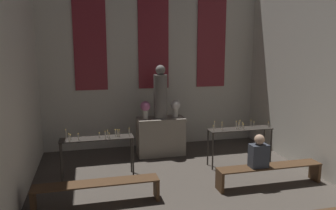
{
  "coord_description": "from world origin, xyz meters",
  "views": [
    {
      "loc": [
        -1.82,
        1.58,
        2.83
      ],
      "look_at": [
        0.0,
        8.92,
        1.47
      ],
      "focal_mm": 35.0,
      "sensor_mm": 36.0,
      "label": 1
    }
  ],
  "objects_px": {
    "statue": "(161,94)",
    "flower_vase_left": "(145,108)",
    "person_seated": "(259,153)",
    "candle_rack_left": "(97,144)",
    "candle_rack_right": "(240,134)",
    "flower_vase_right": "(175,107)",
    "altar": "(161,136)",
    "pew_back_right": "(269,171)",
    "pew_back_left": "(97,188)"
  },
  "relations": [
    {
      "from": "candle_rack_left",
      "to": "candle_rack_right",
      "type": "height_order",
      "value": "same"
    },
    {
      "from": "person_seated",
      "to": "statue",
      "type": "bearing_deg",
      "value": 120.71
    },
    {
      "from": "flower_vase_right",
      "to": "pew_back_left",
      "type": "distance_m",
      "value": 3.4
    },
    {
      "from": "person_seated",
      "to": "pew_back_right",
      "type": "bearing_deg",
      "value": 0.0
    },
    {
      "from": "candle_rack_left",
      "to": "person_seated",
      "type": "relative_size",
      "value": 2.3
    },
    {
      "from": "statue",
      "to": "pew_back_left",
      "type": "bearing_deg",
      "value": -125.02
    },
    {
      "from": "altar",
      "to": "candle_rack_left",
      "type": "height_order",
      "value": "candle_rack_left"
    },
    {
      "from": "altar",
      "to": "pew_back_right",
      "type": "relative_size",
      "value": 0.55
    },
    {
      "from": "flower_vase_left",
      "to": "candle_rack_right",
      "type": "relative_size",
      "value": 0.29
    },
    {
      "from": "statue",
      "to": "candle_rack_left",
      "type": "distance_m",
      "value": 2.23
    },
    {
      "from": "pew_back_right",
      "to": "person_seated",
      "type": "bearing_deg",
      "value": -180.0
    },
    {
      "from": "candle_rack_right",
      "to": "person_seated",
      "type": "distance_m",
      "value": 1.27
    },
    {
      "from": "flower_vase_left",
      "to": "flower_vase_right",
      "type": "distance_m",
      "value": 0.8
    },
    {
      "from": "flower_vase_left",
      "to": "candle_rack_right",
      "type": "xyz_separation_m",
      "value": [
        2.06,
        -1.21,
        -0.5
      ]
    },
    {
      "from": "statue",
      "to": "candle_rack_right",
      "type": "distance_m",
      "value": 2.23
    },
    {
      "from": "flower_vase_right",
      "to": "candle_rack_right",
      "type": "xyz_separation_m",
      "value": [
        1.27,
        -1.21,
        -0.5
      ]
    },
    {
      "from": "candle_rack_left",
      "to": "flower_vase_right",
      "type": "bearing_deg",
      "value": 30.44
    },
    {
      "from": "statue",
      "to": "pew_back_left",
      "type": "xyz_separation_m",
      "value": [
        -1.73,
        -2.47,
        -1.3
      ]
    },
    {
      "from": "flower_vase_right",
      "to": "person_seated",
      "type": "bearing_deg",
      "value": -66.63
    },
    {
      "from": "altar",
      "to": "flower_vase_right",
      "type": "xyz_separation_m",
      "value": [
        0.4,
        -0.0,
        0.78
      ]
    },
    {
      "from": "flower_vase_left",
      "to": "pew_back_left",
      "type": "distance_m",
      "value": 2.96
    },
    {
      "from": "statue",
      "to": "candle_rack_left",
      "type": "xyz_separation_m",
      "value": [
        -1.67,
        -1.21,
        -0.84
      ]
    },
    {
      "from": "statue",
      "to": "person_seated",
      "type": "xyz_separation_m",
      "value": [
        1.47,
        -2.47,
        -0.9
      ]
    },
    {
      "from": "flower_vase_left",
      "to": "altar",
      "type": "bearing_deg",
      "value": 0.0
    },
    {
      "from": "altar",
      "to": "pew_back_left",
      "type": "height_order",
      "value": "altar"
    },
    {
      "from": "statue",
      "to": "flower_vase_left",
      "type": "distance_m",
      "value": 0.53
    },
    {
      "from": "statue",
      "to": "candle_rack_right",
      "type": "height_order",
      "value": "statue"
    },
    {
      "from": "altar",
      "to": "statue",
      "type": "bearing_deg",
      "value": 0.0
    },
    {
      "from": "candle_rack_right",
      "to": "candle_rack_left",
      "type": "bearing_deg",
      "value": -179.95
    },
    {
      "from": "altar",
      "to": "candle_rack_left",
      "type": "xyz_separation_m",
      "value": [
        -1.67,
        -1.21,
        0.28
      ]
    },
    {
      "from": "flower_vase_left",
      "to": "candle_rack_left",
      "type": "bearing_deg",
      "value": -136.23
    },
    {
      "from": "flower_vase_right",
      "to": "pew_back_left",
      "type": "relative_size",
      "value": 0.2
    },
    {
      "from": "flower_vase_left",
      "to": "pew_back_left",
      "type": "bearing_deg",
      "value": -118.32
    },
    {
      "from": "flower_vase_right",
      "to": "candle_rack_left",
      "type": "xyz_separation_m",
      "value": [
        -2.07,
        -1.21,
        -0.5
      ]
    },
    {
      "from": "statue",
      "to": "pew_back_right",
      "type": "relative_size",
      "value": 0.61
    },
    {
      "from": "altar",
      "to": "candle_rack_right",
      "type": "xyz_separation_m",
      "value": [
        1.66,
        -1.21,
        0.28
      ]
    },
    {
      "from": "pew_back_right",
      "to": "person_seated",
      "type": "height_order",
      "value": "person_seated"
    },
    {
      "from": "altar",
      "to": "person_seated",
      "type": "distance_m",
      "value": 2.88
    },
    {
      "from": "statue",
      "to": "person_seated",
      "type": "height_order",
      "value": "statue"
    },
    {
      "from": "pew_back_left",
      "to": "pew_back_right",
      "type": "height_order",
      "value": "same"
    },
    {
      "from": "statue",
      "to": "flower_vase_left",
      "type": "xyz_separation_m",
      "value": [
        -0.4,
        -0.0,
        -0.35
      ]
    },
    {
      "from": "statue",
      "to": "pew_back_left",
      "type": "relative_size",
      "value": 0.61
    },
    {
      "from": "flower_vase_right",
      "to": "candle_rack_left",
      "type": "distance_m",
      "value": 2.45
    },
    {
      "from": "candle_rack_left",
      "to": "pew_back_right",
      "type": "height_order",
      "value": "candle_rack_left"
    },
    {
      "from": "flower_vase_right",
      "to": "altar",
      "type": "bearing_deg",
      "value": 180.0
    },
    {
      "from": "candle_rack_left",
      "to": "pew_back_right",
      "type": "xyz_separation_m",
      "value": [
        3.4,
        -1.25,
        -0.45
      ]
    },
    {
      "from": "statue",
      "to": "candle_rack_left",
      "type": "relative_size",
      "value": 0.88
    },
    {
      "from": "flower_vase_left",
      "to": "person_seated",
      "type": "height_order",
      "value": "flower_vase_left"
    },
    {
      "from": "flower_vase_left",
      "to": "flower_vase_right",
      "type": "relative_size",
      "value": 1.0
    },
    {
      "from": "statue",
      "to": "candle_rack_left",
      "type": "height_order",
      "value": "statue"
    }
  ]
}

